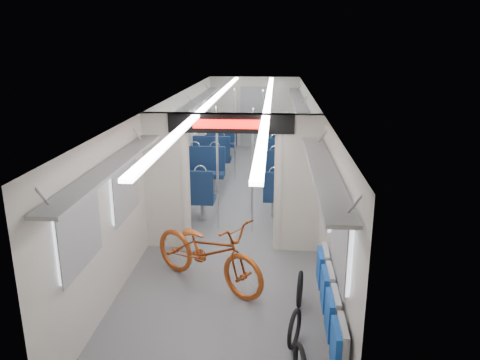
{
  "coord_description": "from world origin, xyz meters",
  "views": [
    {
      "loc": [
        0.69,
        -9.37,
        3.4
      ],
      "look_at": [
        0.12,
        -1.73,
        1.12
      ],
      "focal_mm": 35.0,
      "sensor_mm": 36.0,
      "label": 1
    }
  ],
  "objects_px": {
    "seat_bay_near_left": "(198,178)",
    "stanchion_far_right": "(262,138)",
    "bicycle": "(208,251)",
    "seat_bay_far_right": "(283,147)",
    "seat_bay_near_right": "(285,180)",
    "bike_hoop_c": "(300,291)",
    "stanchion_far_left": "(235,135)",
    "stanchion_near_left": "(217,170)",
    "bike_hoop_b": "(294,331)",
    "seat_bay_far_left": "(217,145)",
    "stanchion_near_right": "(252,172)",
    "flip_bench": "(330,302)"
  },
  "relations": [
    {
      "from": "bike_hoop_b",
      "to": "stanchion_far_right",
      "type": "relative_size",
      "value": 0.21
    },
    {
      "from": "bike_hoop_b",
      "to": "flip_bench",
      "type": "bearing_deg",
      "value": 6.9
    },
    {
      "from": "seat_bay_near_left",
      "to": "seat_bay_near_right",
      "type": "relative_size",
      "value": 1.12
    },
    {
      "from": "stanchion_far_left",
      "to": "stanchion_far_right",
      "type": "xyz_separation_m",
      "value": [
        0.68,
        -0.23,
        0.0
      ]
    },
    {
      "from": "bicycle",
      "to": "stanchion_far_left",
      "type": "bearing_deg",
      "value": 35.02
    },
    {
      "from": "bicycle",
      "to": "stanchion_far_right",
      "type": "height_order",
      "value": "stanchion_far_right"
    },
    {
      "from": "seat_bay_near_left",
      "to": "seat_bay_far_right",
      "type": "bearing_deg",
      "value": 60.78
    },
    {
      "from": "seat_bay_near_right",
      "to": "stanchion_near_left",
      "type": "height_order",
      "value": "stanchion_near_left"
    },
    {
      "from": "seat_bay_far_right",
      "to": "stanchion_far_left",
      "type": "xyz_separation_m",
      "value": [
        -1.23,
        -1.49,
        0.6
      ]
    },
    {
      "from": "seat_bay_far_left",
      "to": "stanchion_far_right",
      "type": "distance_m",
      "value": 2.22
    },
    {
      "from": "seat_bay_near_left",
      "to": "flip_bench",
      "type": "bearing_deg",
      "value": -64.6
    },
    {
      "from": "seat_bay_far_left",
      "to": "stanchion_near_right",
      "type": "xyz_separation_m",
      "value": [
        1.24,
        -4.84,
        0.58
      ]
    },
    {
      "from": "bicycle",
      "to": "bike_hoop_b",
      "type": "bearing_deg",
      "value": -104.86
    },
    {
      "from": "bike_hoop_b",
      "to": "stanchion_near_right",
      "type": "height_order",
      "value": "stanchion_near_right"
    },
    {
      "from": "bike_hoop_b",
      "to": "stanchion_far_right",
      "type": "height_order",
      "value": "stanchion_far_right"
    },
    {
      "from": "bike_hoop_b",
      "to": "stanchion_near_right",
      "type": "distance_m",
      "value": 3.53
    },
    {
      "from": "seat_bay_far_right",
      "to": "stanchion_far_left",
      "type": "distance_m",
      "value": 2.03
    },
    {
      "from": "bike_hoop_c",
      "to": "bike_hoop_b",
      "type": "bearing_deg",
      "value": -96.6
    },
    {
      "from": "bicycle",
      "to": "bike_hoop_c",
      "type": "xyz_separation_m",
      "value": [
        1.29,
        -0.49,
        -0.3
      ]
    },
    {
      "from": "bicycle",
      "to": "bike_hoop_b",
      "type": "height_order",
      "value": "bicycle"
    },
    {
      "from": "bicycle",
      "to": "flip_bench",
      "type": "bearing_deg",
      "value": -95.84
    },
    {
      "from": "seat_bay_far_right",
      "to": "stanchion_far_right",
      "type": "xyz_separation_m",
      "value": [
        -0.55,
        -1.72,
        0.6
      ]
    },
    {
      "from": "seat_bay_near_left",
      "to": "stanchion_far_right",
      "type": "xyz_separation_m",
      "value": [
        1.32,
        1.62,
        0.59
      ]
    },
    {
      "from": "flip_bench",
      "to": "stanchion_far_left",
      "type": "height_order",
      "value": "stanchion_far_left"
    },
    {
      "from": "bike_hoop_c",
      "to": "seat_bay_far_right",
      "type": "bearing_deg",
      "value": 91.05
    },
    {
      "from": "seat_bay_near_left",
      "to": "stanchion_near_left",
      "type": "height_order",
      "value": "stanchion_near_left"
    },
    {
      "from": "bike_hoop_c",
      "to": "seat_bay_near_left",
      "type": "bearing_deg",
      "value": 116.74
    },
    {
      "from": "bike_hoop_b",
      "to": "seat_bay_far_left",
      "type": "xyz_separation_m",
      "value": [
        -1.9,
        8.18,
        0.36
      ]
    },
    {
      "from": "seat_bay_near_right",
      "to": "bike_hoop_b",
      "type": "bearing_deg",
      "value": -89.64
    },
    {
      "from": "bicycle",
      "to": "stanchion_near_right",
      "type": "bearing_deg",
      "value": 19.07
    },
    {
      "from": "seat_bay_near_left",
      "to": "seat_bay_far_left",
      "type": "bearing_deg",
      "value": 90.0
    },
    {
      "from": "seat_bay_near_right",
      "to": "stanchion_near_right",
      "type": "distance_m",
      "value": 1.88
    },
    {
      "from": "bike_hoop_b",
      "to": "seat_bay_far_right",
      "type": "xyz_separation_m",
      "value": [
        -0.03,
        8.21,
        0.34
      ]
    },
    {
      "from": "bicycle",
      "to": "flip_bench",
      "type": "height_order",
      "value": "bicycle"
    },
    {
      "from": "seat_bay_near_left",
      "to": "stanchion_near_right",
      "type": "height_order",
      "value": "stanchion_near_right"
    },
    {
      "from": "seat_bay_far_right",
      "to": "stanchion_far_right",
      "type": "distance_m",
      "value": 1.9
    },
    {
      "from": "seat_bay_near_right",
      "to": "seat_bay_far_right",
      "type": "relative_size",
      "value": 0.93
    },
    {
      "from": "stanchion_near_left",
      "to": "stanchion_near_right",
      "type": "bearing_deg",
      "value": -12.13
    },
    {
      "from": "seat_bay_near_left",
      "to": "stanchion_far_right",
      "type": "bearing_deg",
      "value": 50.87
    },
    {
      "from": "stanchion_near_left",
      "to": "stanchion_far_right",
      "type": "relative_size",
      "value": 1.0
    },
    {
      "from": "seat_bay_far_left",
      "to": "flip_bench",
      "type": "bearing_deg",
      "value": -74.29
    },
    {
      "from": "bicycle",
      "to": "seat_bay_far_right",
      "type": "xyz_separation_m",
      "value": [
        1.16,
        6.83,
        0.03
      ]
    },
    {
      "from": "seat_bay_far_left",
      "to": "seat_bay_far_right",
      "type": "distance_m",
      "value": 1.87
    },
    {
      "from": "flip_bench",
      "to": "bike_hoop_c",
      "type": "relative_size",
      "value": 4.28
    },
    {
      "from": "flip_bench",
      "to": "bike_hoop_c",
      "type": "distance_m",
      "value": 0.96
    },
    {
      "from": "bicycle",
      "to": "seat_bay_near_right",
      "type": "xyz_separation_m",
      "value": [
        1.16,
        3.63,
        0.01
      ]
    },
    {
      "from": "seat_bay_near_left",
      "to": "stanchion_far_left",
      "type": "xyz_separation_m",
      "value": [
        0.64,
        1.85,
        0.59
      ]
    },
    {
      "from": "seat_bay_far_left",
      "to": "seat_bay_near_left",
      "type": "bearing_deg",
      "value": -90.0
    },
    {
      "from": "stanchion_far_right",
      "to": "stanchion_near_left",
      "type": "bearing_deg",
      "value": -103.45
    },
    {
      "from": "seat_bay_near_left",
      "to": "bicycle",
      "type": "bearing_deg",
      "value": -78.51
    }
  ]
}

